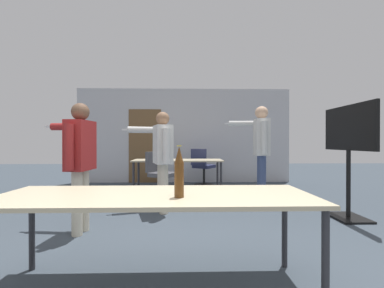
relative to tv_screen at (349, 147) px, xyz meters
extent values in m
cube|color=#BCBCC1|center=(-2.44, 3.55, 0.25)|extent=(5.97, 0.10, 2.63)
cube|color=brown|center=(-3.54, 3.50, -0.04)|extent=(0.90, 0.02, 2.05)
cube|color=#C6B793|center=(-2.63, -1.76, -0.35)|extent=(2.37, 0.80, 0.03)
cylinder|color=#2D2D33|center=(-1.51, -2.09, -0.71)|extent=(0.05, 0.05, 0.70)
cylinder|color=#2D2D33|center=(-3.76, -1.42, -0.71)|extent=(0.05, 0.05, 0.70)
cylinder|color=#2D2D33|center=(-1.51, -1.42, -0.71)|extent=(0.05, 0.05, 0.70)
cube|color=#C6B793|center=(-2.58, 2.12, -0.35)|extent=(2.01, 0.71, 0.03)
cylinder|color=#2D2D33|center=(-3.52, 1.82, -0.71)|extent=(0.05, 0.05, 0.70)
cylinder|color=#2D2D33|center=(-1.63, 1.82, -0.71)|extent=(0.05, 0.05, 0.70)
cylinder|color=#2D2D33|center=(-3.52, 2.42, -0.71)|extent=(0.05, 0.05, 0.70)
cylinder|color=#2D2D33|center=(-1.63, 2.42, -0.71)|extent=(0.05, 0.05, 0.70)
cube|color=black|center=(0.00, 0.00, -1.05)|extent=(0.44, 0.56, 0.03)
cylinder|color=black|center=(0.00, 0.00, -0.54)|extent=(0.06, 0.06, 0.98)
cube|color=black|center=(0.00, 0.00, 0.28)|extent=(0.04, 1.17, 0.67)
cube|color=black|center=(0.02, 0.00, 0.28)|extent=(0.01, 1.07, 0.59)
cylinder|color=#3D4C75|center=(-0.97, 1.03, -0.62)|extent=(0.13, 0.13, 0.88)
cylinder|color=#3D4C75|center=(-0.95, 1.21, -0.62)|extent=(0.13, 0.13, 0.88)
cube|color=silver|center=(-0.96, 1.12, 0.16)|extent=(0.29, 0.46, 0.69)
sphere|color=#DBAD89|center=(-0.96, 1.12, 0.63)|extent=(0.24, 0.24, 0.24)
cylinder|color=silver|center=(-0.99, 0.85, 0.14)|extent=(0.11, 0.11, 0.60)
cylinder|color=silver|center=(-1.22, 1.43, 0.44)|extent=(0.61, 0.17, 0.11)
cube|color=white|center=(-1.55, 1.46, 0.44)|extent=(0.12, 0.05, 0.03)
cylinder|color=beige|center=(-2.75, 0.34, -0.67)|extent=(0.14, 0.14, 0.78)
cylinder|color=beige|center=(-2.80, 0.52, -0.67)|extent=(0.14, 0.14, 0.78)
cube|color=silver|center=(-2.77, 0.43, 0.03)|extent=(0.37, 0.50, 0.62)
sphere|color=#936B4C|center=(-2.77, 0.43, 0.45)|extent=(0.22, 0.22, 0.22)
cylinder|color=silver|center=(-2.69, 0.17, 0.01)|extent=(0.11, 0.11, 0.53)
cylinder|color=silver|center=(-3.11, 0.63, 0.27)|extent=(0.54, 0.25, 0.11)
cube|color=white|center=(-3.39, 0.54, 0.27)|extent=(0.13, 0.07, 0.03)
cylinder|color=beige|center=(-3.71, -0.59, -0.67)|extent=(0.13, 0.13, 0.78)
cylinder|color=beige|center=(-3.70, -0.42, -0.67)|extent=(0.13, 0.13, 0.78)
cube|color=maroon|center=(-3.71, -0.50, 0.03)|extent=(0.27, 0.43, 0.61)
sphere|color=brown|center=(-3.71, -0.50, 0.44)|extent=(0.22, 0.22, 0.22)
cylinder|color=maroon|center=(-3.73, -0.75, 0.01)|extent=(0.10, 0.10, 0.53)
cylinder|color=maroon|center=(-3.95, -0.22, 0.27)|extent=(0.54, 0.15, 0.10)
cube|color=white|center=(-4.24, -0.19, 0.27)|extent=(0.12, 0.05, 0.03)
cylinder|color=black|center=(-2.85, 1.49, -1.05)|extent=(0.52, 0.52, 0.03)
cylinder|color=black|center=(-2.85, 1.49, -0.83)|extent=(0.06, 0.06, 0.40)
cube|color=#4C4C51|center=(-2.85, 1.49, -0.59)|extent=(0.63, 0.63, 0.08)
cube|color=#4C4C51|center=(-3.08, 1.62, -0.34)|extent=(0.27, 0.41, 0.42)
cylinder|color=black|center=(-1.92, 2.96, -1.05)|extent=(0.52, 0.52, 0.03)
cylinder|color=black|center=(-1.92, 2.96, -0.82)|extent=(0.06, 0.06, 0.43)
cube|color=navy|center=(-1.92, 2.96, -0.56)|extent=(0.64, 0.64, 0.08)
cube|color=navy|center=(-2.07, 2.75, -0.31)|extent=(0.39, 0.31, 0.42)
cylinder|color=#563314|center=(-2.45, -1.87, -0.21)|extent=(0.07, 0.07, 0.25)
cone|color=#563314|center=(-2.45, -1.87, -0.02)|extent=(0.06, 0.06, 0.11)
cylinder|color=gold|center=(-2.45, -1.87, 0.04)|extent=(0.03, 0.03, 0.01)
camera|label=1|loc=(-2.41, -3.71, 0.06)|focal=24.00mm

